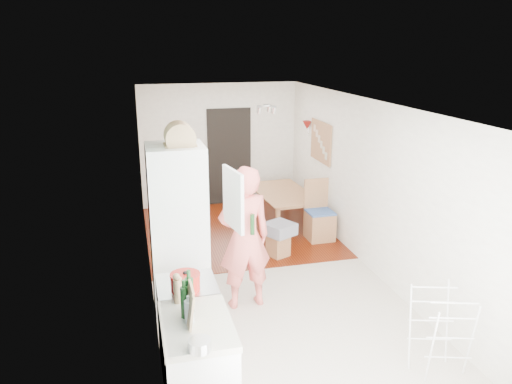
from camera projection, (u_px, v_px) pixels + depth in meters
name	position (u px, v px, depth m)	size (l,w,h in m)	color
room_shell	(264.00, 193.00, 6.94)	(3.20, 7.00, 2.50)	white
floor	(264.00, 275.00, 7.30)	(3.20, 7.00, 0.01)	beige
wood_floor_overlay	(237.00, 230.00, 9.01)	(3.20, 3.30, 0.01)	#632209
sage_wall_panel	(153.00, 205.00, 4.53)	(0.02, 3.00, 1.30)	slate
tile_splashback	(162.00, 303.00, 4.23)	(0.02, 1.90, 0.50)	black
doorway_recess	(229.00, 157.00, 10.29)	(0.90, 0.04, 2.00)	black
base_cabinet	(198.00, 370.00, 4.50)	(0.60, 0.90, 0.86)	white
worktop	(197.00, 325.00, 4.37)	(0.62, 0.92, 0.06)	beige
range_cooker	(188.00, 325.00, 5.19)	(0.60, 0.60, 0.88)	white
cooker_top	(187.00, 285.00, 5.06)	(0.60, 0.60, 0.04)	silver
fridge_housing	(179.00, 233.00, 5.96)	(0.66, 0.66, 2.15)	white
fridge_door	(233.00, 199.00, 5.69)	(0.56, 0.04, 0.70)	white
fridge_interior	(203.00, 194.00, 5.90)	(0.02, 0.52, 0.66)	white
pinboard	(321.00, 142.00, 8.99)	(0.03, 0.90, 0.70)	tan
pinboard_frame	(320.00, 142.00, 8.98)	(0.01, 0.94, 0.74)	#AF7B4E
wall_sconce	(307.00, 125.00, 9.52)	(0.18, 0.18, 0.16)	maroon
person	(245.00, 225.00, 6.17)	(0.80, 0.52, 2.18)	#EF6B63
dining_table	(285.00, 209.00, 9.42)	(1.43, 0.80, 0.50)	#AF7B4E
dining_chair	(320.00, 211.00, 8.47)	(0.44, 0.44, 1.04)	#AF7B4E
stool	(278.00, 245.00, 7.89)	(0.29, 0.29, 0.37)	#AF7B4E
grey_drape	(279.00, 229.00, 7.80)	(0.41, 0.41, 0.19)	gray
drying_rack	(440.00, 333.00, 5.04)	(0.46, 0.42, 0.90)	white
bread_bin	(180.00, 137.00, 5.61)	(0.36, 0.34, 0.19)	tan
red_casserole	(185.00, 282.00, 4.90)	(0.30, 0.30, 0.18)	red
steel_pan	(200.00, 345.00, 3.95)	(0.19, 0.19, 0.09)	silver
held_bottle	(252.00, 224.00, 5.98)	(0.06, 0.06, 0.26)	#18401A
bottle_a	(189.00, 296.00, 4.47)	(0.08, 0.08, 0.33)	#18401A
bottle_b	(184.00, 302.00, 4.40)	(0.07, 0.07, 0.29)	#18401A
bottle_c	(189.00, 312.00, 4.33)	(0.08, 0.08, 0.21)	silver
pepper_mill_front	(177.00, 291.00, 4.65)	(0.06, 0.06, 0.23)	tan
pepper_mill_back	(179.00, 291.00, 4.70)	(0.05, 0.05, 0.20)	tan
chopping_boards	(190.00, 306.00, 4.29)	(0.04, 0.26, 0.35)	tan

